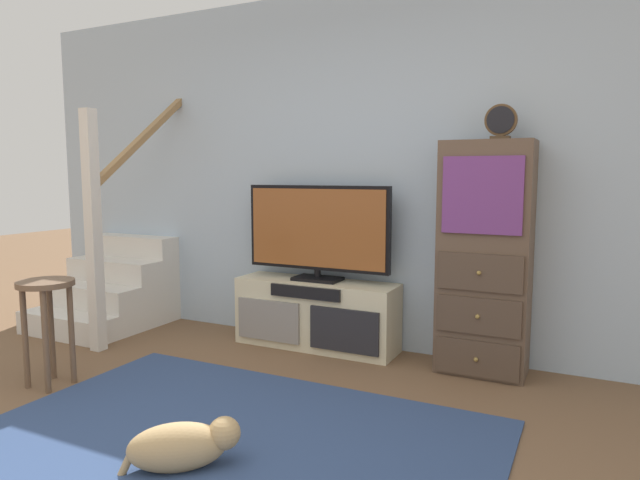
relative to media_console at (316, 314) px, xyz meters
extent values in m
cube|color=#A8BCD1|center=(0.30, 0.27, 1.09)|extent=(6.40, 0.12, 2.70)
cube|color=navy|center=(0.30, -1.59, -0.25)|extent=(2.60, 1.80, 0.01)
cube|color=beige|center=(0.00, 0.01, 0.00)|extent=(1.26, 0.36, 0.52)
cube|color=gray|center=(-0.32, -0.18, -0.04)|extent=(0.53, 0.02, 0.31)
cube|color=#232328|center=(0.32, -0.18, -0.04)|extent=(0.53, 0.02, 0.31)
cube|color=black|center=(0.00, -0.18, 0.20)|extent=(0.57, 0.02, 0.09)
cube|color=black|center=(0.00, 0.03, 0.27)|extent=(0.36, 0.22, 0.02)
cylinder|color=black|center=(0.00, 0.03, 0.31)|extent=(0.05, 0.05, 0.06)
cube|color=black|center=(0.00, 0.03, 0.66)|extent=(1.16, 0.05, 0.64)
cube|color=brown|center=(0.00, 0.00, 0.66)|extent=(1.11, 0.01, 0.59)
cube|color=brown|center=(1.24, 0.02, 0.51)|extent=(0.58, 0.34, 1.54)
cube|color=#4E3C2F|center=(1.24, -0.16, -0.12)|extent=(0.53, 0.02, 0.24)
sphere|color=olive|center=(1.24, -0.18, -0.12)|extent=(0.03, 0.03, 0.03)
cube|color=#4E3C2F|center=(1.24, -0.16, 0.17)|extent=(0.53, 0.02, 0.24)
sphere|color=olive|center=(1.24, -0.18, 0.17)|extent=(0.03, 0.03, 0.03)
cube|color=#4E3C2F|center=(1.24, -0.16, 0.45)|extent=(0.53, 0.02, 0.24)
sphere|color=olive|center=(1.24, -0.18, 0.45)|extent=(0.03, 0.03, 0.03)
cube|color=#70387F|center=(1.24, -0.16, 0.94)|extent=(0.49, 0.02, 0.49)
cube|color=#4C3823|center=(1.31, 0.00, 1.30)|extent=(0.12, 0.08, 0.02)
cylinder|color=brown|center=(1.31, 0.00, 1.41)|extent=(0.20, 0.04, 0.20)
cylinder|color=black|center=(1.31, -0.03, 1.41)|extent=(0.17, 0.01, 0.17)
cube|color=silver|center=(-1.95, -0.66, -0.16)|extent=(0.90, 0.26, 0.19)
cube|color=silver|center=(-1.95, -0.40, -0.07)|extent=(0.90, 0.26, 0.38)
cube|color=silver|center=(-1.95, -0.14, 0.03)|extent=(0.90, 0.26, 0.57)
cube|color=silver|center=(-1.95, 0.12, 0.12)|extent=(0.90, 0.26, 0.76)
cube|color=silver|center=(-1.95, 0.38, 0.22)|extent=(0.90, 0.26, 0.95)
cube|color=silver|center=(-1.45, -0.79, 0.64)|extent=(0.09, 0.09, 1.80)
cube|color=#9E7547|center=(-1.45, -0.14, 1.44)|extent=(0.06, 1.33, 0.99)
cylinder|color=brown|center=(-1.25, -1.54, 0.06)|extent=(0.04, 0.04, 0.64)
cylinder|color=brown|center=(-1.06, -1.54, 0.06)|extent=(0.04, 0.04, 0.64)
cylinder|color=brown|center=(-1.25, -1.35, 0.06)|extent=(0.04, 0.04, 0.64)
cylinder|color=brown|center=(-1.06, -1.35, 0.06)|extent=(0.04, 0.04, 0.64)
cylinder|color=brown|center=(-1.15, -1.44, 0.40)|extent=(0.34, 0.34, 0.03)
ellipsoid|color=tan|center=(0.25, -1.89, -0.15)|extent=(0.47, 0.43, 0.22)
sphere|color=tan|center=(0.42, -1.76, -0.10)|extent=(0.15, 0.15, 0.15)
cylinder|color=tan|center=(0.09, -2.02, -0.18)|extent=(0.10, 0.09, 0.16)
camera|label=1|loc=(1.88, -3.74, 1.07)|focal=31.37mm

